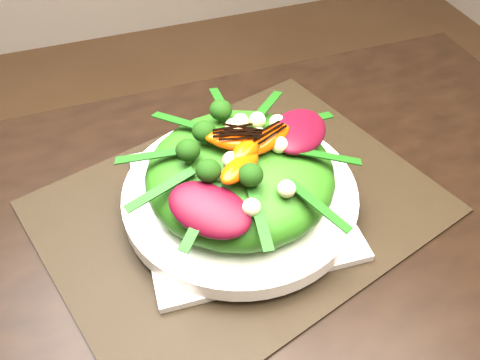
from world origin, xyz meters
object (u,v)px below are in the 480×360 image
object	(u,v)px
lettuce_mound	(240,174)
placemat	(240,207)
orange_segment	(223,142)
salad_bowl	(240,195)
plate_base	(240,203)

from	to	relation	value
lettuce_mound	placemat	bearing A→B (deg)	0.00
lettuce_mound	orange_segment	bearing A→B (deg)	147.35
placemat	salad_bowl	distance (m)	0.02
placemat	plate_base	xyz separation A→B (m)	(0.00, 0.00, 0.01)
lettuce_mound	orange_segment	distance (m)	0.05
placemat	salad_bowl	xyz separation A→B (m)	(0.00, -0.00, 0.02)
lettuce_mound	orange_segment	world-z (taller)	orange_segment
plate_base	lettuce_mound	bearing A→B (deg)	0.00
plate_base	lettuce_mound	distance (m)	0.05
placemat	orange_segment	world-z (taller)	orange_segment
salad_bowl	orange_segment	size ratio (longest dim) A/B	4.51
salad_bowl	lettuce_mound	distance (m)	0.03
placemat	lettuce_mound	world-z (taller)	lettuce_mound
plate_base	lettuce_mound	xyz separation A→B (m)	(0.00, 0.00, 0.05)
orange_segment	plate_base	bearing A→B (deg)	-32.65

